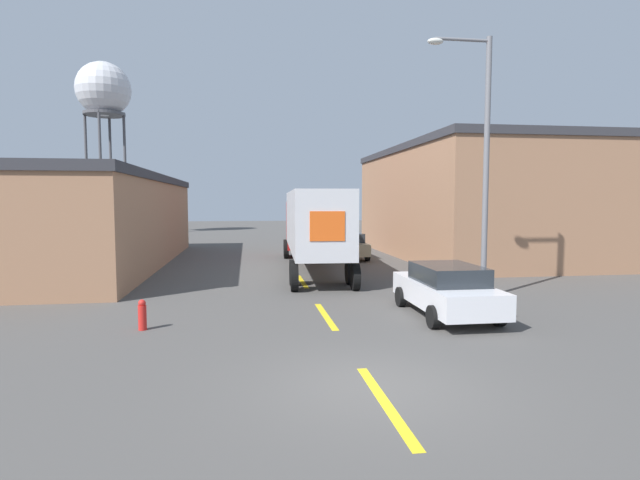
{
  "coord_description": "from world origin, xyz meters",
  "views": [
    {
      "loc": [
        -2.31,
        -8.86,
        3.46
      ],
      "look_at": [
        0.59,
        11.06,
        1.9
      ],
      "focal_mm": 28.0,
      "sensor_mm": 36.0,
      "label": 1
    }
  ],
  "objects_px": {
    "water_tower": "(103,92)",
    "parked_car_right_far": "(347,245)",
    "street_lamp": "(480,151)",
    "fire_hydrant": "(142,315)",
    "semi_truck": "(312,223)",
    "parked_car_right_near": "(446,289)"
  },
  "relations": [
    {
      "from": "water_tower",
      "to": "parked_car_right_far",
      "type": "bearing_deg",
      "value": -51.28
    },
    {
      "from": "street_lamp",
      "to": "fire_hydrant",
      "type": "relative_size",
      "value": 11.0
    },
    {
      "from": "semi_truck",
      "to": "water_tower",
      "type": "height_order",
      "value": "water_tower"
    },
    {
      "from": "parked_car_right_far",
      "to": "water_tower",
      "type": "bearing_deg",
      "value": 128.72
    },
    {
      "from": "parked_car_right_near",
      "to": "fire_hydrant",
      "type": "distance_m",
      "value": 8.78
    },
    {
      "from": "semi_truck",
      "to": "fire_hydrant",
      "type": "height_order",
      "value": "semi_truck"
    },
    {
      "from": "semi_truck",
      "to": "street_lamp",
      "type": "xyz_separation_m",
      "value": [
        4.87,
        -8.38,
        2.83
      ]
    },
    {
      "from": "semi_truck",
      "to": "street_lamp",
      "type": "distance_m",
      "value": 10.1
    },
    {
      "from": "parked_car_right_far",
      "to": "fire_hydrant",
      "type": "bearing_deg",
      "value": -119.03
    },
    {
      "from": "parked_car_right_far",
      "to": "street_lamp",
      "type": "bearing_deg",
      "value": -80.34
    },
    {
      "from": "street_lamp",
      "to": "fire_hydrant",
      "type": "height_order",
      "value": "street_lamp"
    },
    {
      "from": "semi_truck",
      "to": "parked_car_right_far",
      "type": "distance_m",
      "value": 5.45
    },
    {
      "from": "water_tower",
      "to": "street_lamp",
      "type": "height_order",
      "value": "water_tower"
    },
    {
      "from": "water_tower",
      "to": "fire_hydrant",
      "type": "xyz_separation_m",
      "value": [
        11.75,
        -41.37,
        -14.33
      ]
    },
    {
      "from": "water_tower",
      "to": "street_lamp",
      "type": "bearing_deg",
      "value": -59.44
    },
    {
      "from": "parked_car_right_far",
      "to": "fire_hydrant",
      "type": "xyz_separation_m",
      "value": [
        -8.76,
        -15.79,
        -0.4
      ]
    },
    {
      "from": "semi_truck",
      "to": "parked_car_right_near",
      "type": "xyz_separation_m",
      "value": [
        2.68,
        -10.87,
        -1.57
      ]
    },
    {
      "from": "parked_car_right_near",
      "to": "water_tower",
      "type": "xyz_separation_m",
      "value": [
        -20.51,
        40.93,
        13.93
      ]
    },
    {
      "from": "water_tower",
      "to": "fire_hydrant",
      "type": "height_order",
      "value": "water_tower"
    },
    {
      "from": "semi_truck",
      "to": "street_lamp",
      "type": "bearing_deg",
      "value": -57.01
    },
    {
      "from": "parked_car_right_near",
      "to": "parked_car_right_far",
      "type": "distance_m",
      "value": 15.35
    },
    {
      "from": "water_tower",
      "to": "street_lamp",
      "type": "relative_size",
      "value": 1.94
    }
  ]
}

